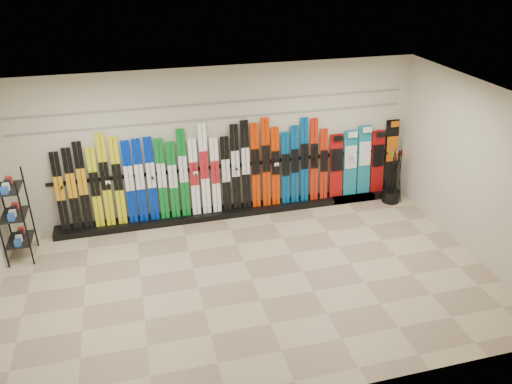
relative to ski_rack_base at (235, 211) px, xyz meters
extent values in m
plane|color=#9E836D|center=(-0.22, -2.28, -0.06)|extent=(8.00, 8.00, 0.00)
plane|color=beige|center=(-0.22, 0.22, 1.44)|extent=(8.00, 0.00, 8.00)
plane|color=beige|center=(3.78, -2.28, 1.44)|extent=(0.00, 5.00, 5.00)
plane|color=silver|center=(-0.22, -2.28, 2.94)|extent=(8.00, 8.00, 0.00)
cube|color=black|center=(0.00, 0.00, 0.00)|extent=(8.00, 0.40, 0.12)
cube|color=black|center=(-3.28, 0.05, 0.83)|extent=(0.17, 0.21, 1.54)
cube|color=black|center=(-3.06, 0.05, 0.85)|extent=(0.17, 0.22, 1.59)
cube|color=black|center=(-2.86, 0.06, 0.90)|extent=(0.17, 0.23, 1.69)
cube|color=gold|center=(-2.65, 0.05, 0.84)|extent=(0.17, 0.21, 1.56)
cube|color=gold|center=(-2.45, 0.06, 0.96)|extent=(0.17, 0.25, 1.80)
cube|color=gold|center=(-2.23, 0.06, 0.92)|extent=(0.17, 0.23, 1.72)
cube|color=#0023A9|center=(-2.02, 0.05, 0.87)|extent=(0.17, 0.22, 1.63)
cube|color=#0023A9|center=(-1.82, 0.05, 0.88)|extent=(0.17, 0.23, 1.65)
cube|color=#0023A9|center=(-1.61, 0.06, 0.89)|extent=(0.17, 0.23, 1.66)
cube|color=#087121|center=(-1.41, 0.05, 0.86)|extent=(0.17, 0.22, 1.61)
cube|color=#087121|center=(-1.20, 0.05, 0.83)|extent=(0.17, 0.21, 1.53)
cube|color=#087121|center=(-0.99, 0.06, 0.94)|extent=(0.17, 0.24, 1.76)
cube|color=white|center=(-0.78, 0.05, 0.83)|extent=(0.17, 0.21, 1.55)
cube|color=white|center=(-0.57, 0.07, 0.97)|extent=(0.17, 0.25, 1.83)
cube|color=white|center=(-0.36, 0.05, 0.82)|extent=(0.17, 0.21, 1.53)
cube|color=black|center=(-0.15, 0.05, 0.83)|extent=(0.17, 0.21, 1.54)
cube|color=black|center=(0.05, 0.06, 0.94)|extent=(0.17, 0.24, 1.76)
cube|color=black|center=(0.26, 0.07, 0.97)|extent=(0.17, 0.25, 1.82)
cube|color=red|center=(0.46, 0.06, 0.93)|extent=(0.17, 0.24, 1.75)
cube|color=red|center=(0.68, 0.07, 0.97)|extent=(0.17, 0.25, 1.83)
cube|color=red|center=(0.88, 0.05, 0.88)|extent=(0.17, 0.22, 1.63)
cube|color=navy|center=(1.09, 0.05, 0.82)|extent=(0.17, 0.21, 1.51)
cube|color=navy|center=(1.30, 0.05, 0.87)|extent=(0.17, 0.22, 1.63)
cube|color=navy|center=(1.50, 0.06, 0.94)|extent=(0.17, 0.24, 1.77)
cube|color=#B41F0A|center=(1.72, 0.06, 0.93)|extent=(0.17, 0.24, 1.74)
cube|color=#B41F0A|center=(1.93, 0.05, 0.81)|extent=(0.17, 0.21, 1.51)
cube|color=#990C0C|center=(2.23, 0.07, 0.74)|extent=(0.29, 0.21, 1.36)
cube|color=#14728C|center=(2.54, 0.07, 0.76)|extent=(0.30, 0.22, 1.41)
cube|color=#14728C|center=(2.87, 0.07, 0.80)|extent=(0.29, 0.23, 1.48)
cube|color=#990C0C|center=(3.19, 0.06, 0.73)|extent=(0.29, 0.21, 1.35)
cube|color=black|center=(3.51, 0.08, 0.83)|extent=(0.30, 0.24, 1.55)
cube|color=black|center=(-3.97, -0.58, 0.74)|extent=(0.40, 0.60, 1.60)
cylinder|color=black|center=(3.38, -0.33, 0.07)|extent=(0.37, 0.37, 0.25)
cylinder|color=black|center=(3.49, -0.39, 0.55)|extent=(0.03, 0.15, 1.17)
cylinder|color=black|center=(3.49, -0.39, 0.55)|extent=(0.14, 0.13, 1.17)
cylinder|color=black|center=(3.33, -0.29, 0.55)|extent=(0.08, 0.02, 1.18)
cylinder|color=black|center=(3.38, -0.37, 0.55)|extent=(0.03, 0.10, 1.18)
cylinder|color=black|center=(3.32, -0.33, 0.55)|extent=(0.03, 0.07, 1.18)
cylinder|color=black|center=(3.35, -0.32, 0.55)|extent=(0.07, 0.03, 1.18)
cylinder|color=black|center=(3.41, -0.33, 0.55)|extent=(0.08, 0.13, 1.18)
cylinder|color=black|center=(3.27, -0.39, 0.55)|extent=(0.06, 0.15, 1.17)
cylinder|color=black|center=(3.36, -0.39, 0.55)|extent=(0.05, 0.08, 1.18)
cylinder|color=black|center=(3.33, -0.38, 0.55)|extent=(0.05, 0.10, 1.18)
cube|color=gray|center=(-0.22, 0.20, 1.94)|extent=(7.60, 0.02, 0.03)
cube|color=gray|center=(-0.22, 0.20, 2.24)|extent=(7.60, 0.02, 0.03)
camera|label=1|loc=(-1.88, -8.83, 4.96)|focal=35.00mm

